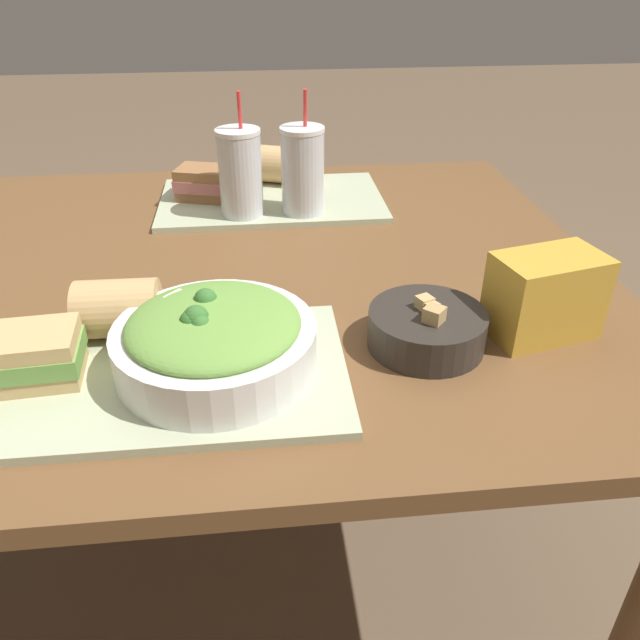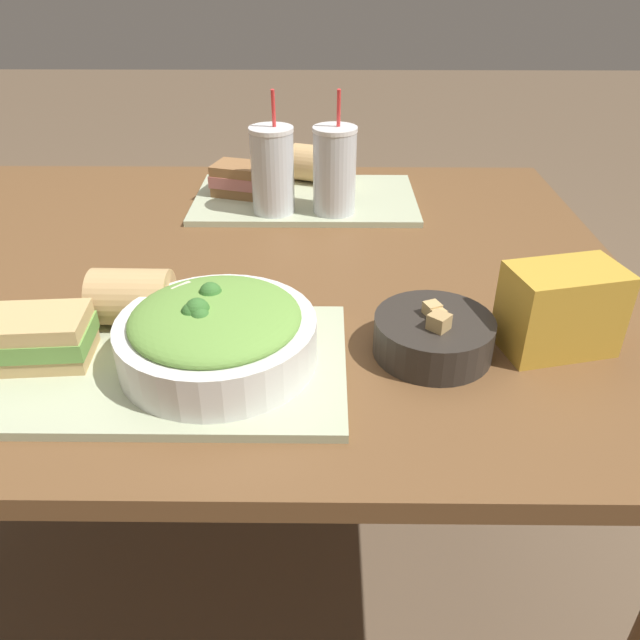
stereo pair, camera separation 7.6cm
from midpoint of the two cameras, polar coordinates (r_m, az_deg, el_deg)
name	(u,v)px [view 1 (the left image)]	position (r m, az deg, el deg)	size (l,w,h in m)	color
ground_plane	(219,547)	(1.52, -10.72, -19.82)	(12.00, 12.00, 0.00)	brown
dining_table	(189,310)	(1.11, -13.85, 0.87)	(1.41, 1.06, 0.70)	brown
tray_near	(160,375)	(0.82, -16.99, -4.93)	(0.46, 0.28, 0.01)	#B2BC99
tray_far	(272,200)	(1.33, -6.09, 10.81)	(0.46, 0.28, 0.01)	#B2BC99
salad_bowl	(215,339)	(0.78, -12.36, -1.81)	(0.25, 0.25, 0.10)	white
soup_bowl	(427,327)	(0.84, 7.22, -0.76)	(0.16, 0.16, 0.07)	#2D2823
sandwich_near	(28,356)	(0.84, -27.48, -3.04)	(0.13, 0.10, 0.06)	tan
baguette_near	(120,308)	(0.89, -20.18, 0.94)	(0.11, 0.08, 0.08)	tan
sandwich_far	(206,183)	(1.34, -12.06, 12.12)	(0.13, 0.11, 0.06)	olive
baguette_far	(280,165)	(1.41, -5.23, 13.94)	(0.13, 0.11, 0.08)	tan
drink_cup_dark	(241,176)	(1.23, -9.09, 12.88)	(0.08, 0.08, 0.23)	silver
drink_cup_red	(303,173)	(1.23, -3.40, 13.22)	(0.08, 0.08, 0.23)	silver
chip_bag	(545,296)	(0.89, 17.64, 2.06)	(0.16, 0.12, 0.12)	gold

